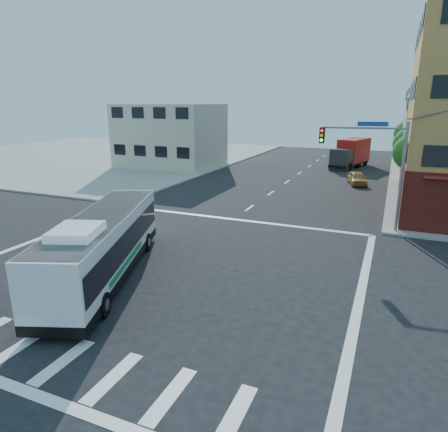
% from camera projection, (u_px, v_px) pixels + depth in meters
% --- Properties ---
extents(ground, '(120.00, 120.00, 0.00)m').
position_uv_depth(ground, '(165.00, 267.00, 20.41)').
color(ground, black).
rests_on(ground, ground).
extents(sidewalk_nw, '(50.00, 50.00, 0.15)m').
position_uv_depth(sidewalk_nw, '(91.00, 155.00, 64.55)').
color(sidewalk_nw, gray).
rests_on(sidewalk_nw, ground).
extents(building_west, '(12.06, 10.06, 8.00)m').
position_uv_depth(building_west, '(171.00, 136.00, 52.28)').
color(building_west, beige).
rests_on(building_west, ground).
extents(signal_mast_ne, '(7.91, 1.13, 8.07)m').
position_uv_depth(signal_mast_ne, '(375.00, 155.00, 25.05)').
color(signal_mast_ne, slate).
rests_on(signal_mast_ne, ground).
extents(street_tree_a, '(3.60, 3.60, 5.53)m').
position_uv_depth(street_tree_a, '(413.00, 150.00, 39.70)').
color(street_tree_a, '#3D2816').
rests_on(street_tree_a, ground).
extents(street_tree_b, '(3.80, 3.80, 5.79)m').
position_uv_depth(street_tree_b, '(411.00, 142.00, 46.74)').
color(street_tree_b, '#3D2816').
rests_on(street_tree_b, ground).
extents(street_tree_c, '(3.40, 3.40, 5.29)m').
position_uv_depth(street_tree_c, '(409.00, 139.00, 53.91)').
color(street_tree_c, '#3D2816').
rests_on(street_tree_c, ground).
extents(street_tree_d, '(4.00, 4.00, 6.03)m').
position_uv_depth(street_tree_d, '(408.00, 132.00, 60.88)').
color(street_tree_d, '#3D2816').
rests_on(street_tree_d, ground).
extents(transit_bus, '(6.32, 11.61, 3.40)m').
position_uv_depth(transit_bus, '(104.00, 244.00, 18.81)').
color(transit_bus, black).
rests_on(transit_bus, ground).
extents(box_truck, '(4.42, 8.39, 3.63)m').
position_uv_depth(box_truck, '(351.00, 154.00, 51.85)').
color(box_truck, '#25252A').
rests_on(box_truck, ground).
extents(parked_car, '(2.49, 4.15, 1.32)m').
position_uv_depth(parked_car, '(357.00, 178.00, 41.01)').
color(parked_car, '#B5823C').
rests_on(parked_car, ground).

